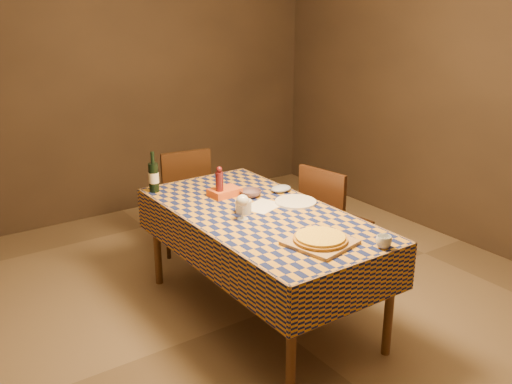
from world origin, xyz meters
TOP-DOWN VIEW (x-y plane):
  - room at (0.00, 0.00)m, footprint 5.00×5.10m
  - dining_table at (0.00, 0.00)m, footprint 0.94×1.84m
  - cutting_board at (-0.01, -0.61)m, footprint 0.41×0.41m
  - pizza at (-0.01, -0.61)m, footprint 0.39×0.39m
  - pepper_mill at (-0.07, 0.40)m, footprint 0.07×0.07m
  - bowl at (0.13, 0.30)m, footprint 0.20×0.20m
  - wine_glass at (-0.16, -0.03)m, footprint 0.09×0.09m
  - wine_bottle at (-0.39, 0.79)m, footprint 0.10×0.10m
  - deli_tub at (-0.09, 0.06)m, footprint 0.12×0.12m
  - takeout_container at (-0.02, 0.42)m, footprint 0.22×0.16m
  - white_plate at (0.31, 0.01)m, footprint 0.33×0.33m
  - tumbler at (0.26, -0.85)m, footprint 0.12×0.12m
  - flour_patch at (0.08, 0.09)m, footprint 0.30×0.27m
  - flour_bag at (0.37, 0.26)m, footprint 0.17×0.13m
  - chair_far at (0.07, 1.25)m, footprint 0.48×0.49m
  - chair_right at (0.74, 0.12)m, footprint 0.49×0.49m

SIDE VIEW (x-z plane):
  - chair_far at x=0.07m, z-range 0.06..0.99m
  - chair_right at x=0.74m, z-range 0.06..0.99m
  - dining_table at x=0.00m, z-range 0.31..1.08m
  - flour_patch at x=0.08m, z-range 0.77..0.77m
  - white_plate at x=0.31m, z-range 0.77..0.79m
  - cutting_board at x=-0.01m, z-range 0.77..0.79m
  - flour_bag at x=0.37m, z-range 0.77..0.82m
  - bowl at x=0.13m, z-range 0.77..0.82m
  - takeout_container at x=-0.02m, z-range 0.77..0.82m
  - tumbler at x=0.26m, z-range 0.77..0.84m
  - pizza at x=-0.01m, z-range 0.79..0.82m
  - deli_tub at x=-0.09m, z-range 0.77..0.86m
  - pepper_mill at x=-0.07m, z-range 0.76..1.00m
  - wine_bottle at x=-0.39m, z-range 0.73..1.03m
  - wine_glass at x=-0.16m, z-range 0.81..0.97m
  - room at x=0.00m, z-range 0.00..2.70m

